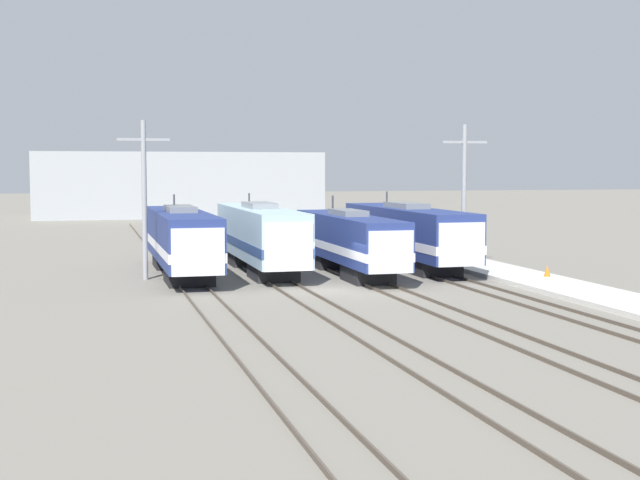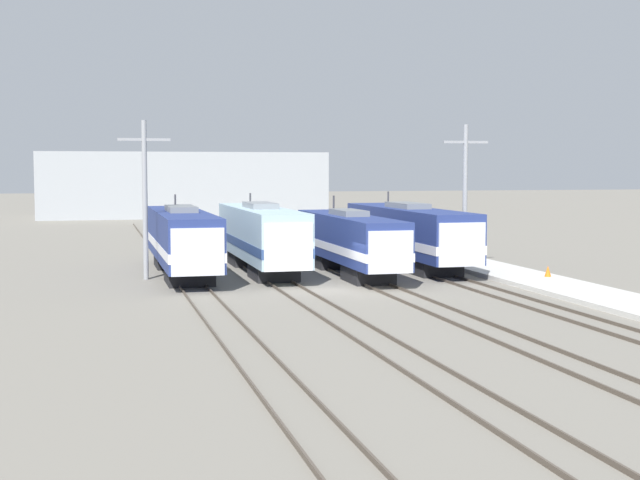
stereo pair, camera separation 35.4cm
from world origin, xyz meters
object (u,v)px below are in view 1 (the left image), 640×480
catenary_tower_right (464,193)px  traffic_cone (547,271)px  catenary_tower_left (144,195)px  locomotive_center_left (261,237)px  locomotive_far_left (181,240)px  locomotive_center_right (350,241)px  locomotive_far_right (409,234)px

catenary_tower_right → traffic_cone: (2.36, -6.62, -4.38)m
catenary_tower_right → catenary_tower_left: bearing=180.0°
traffic_cone → locomotive_center_left: bearing=151.3°
locomotive_far_left → catenary_tower_left: (-2.26, -1.36, 2.78)m
locomotive_center_right → catenary_tower_right: bearing=6.4°
locomotive_far_right → catenary_tower_right: 4.60m
locomotive_center_left → traffic_cone: bearing=-28.7°
locomotive_center_left → catenary_tower_right: (12.91, -1.76, 2.71)m
locomotive_center_left → traffic_cone: size_ratio=26.25×
locomotive_far_right → locomotive_center_left: bearing=-177.0°
locomotive_far_right → catenary_tower_left: 17.69m
locomotive_far_left → traffic_cone: (20.29, -7.98, -1.60)m
catenary_tower_left → locomotive_far_left: bearing=31.0°
locomotive_far_left → catenary_tower_right: bearing=-4.3°
locomotive_center_right → catenary_tower_left: catenary_tower_left is taller
traffic_cone → catenary_tower_left: bearing=163.6°
locomotive_center_right → traffic_cone: bearing=-29.2°
locomotive_center_right → catenary_tower_left: size_ratio=1.73×
locomotive_far_right → locomotive_center_right: bearing=-147.7°
locomotive_center_right → traffic_cone: size_ratio=25.25×
locomotive_far_left → traffic_cone: bearing=-21.5°
catenary_tower_right → locomotive_far_right: bearing=141.5°
locomotive_far_left → locomotive_far_right: 15.09m
locomotive_center_left → locomotive_far_right: bearing=3.0°
locomotive_center_right → locomotive_far_left: bearing=167.4°
locomotive_far_left → catenary_tower_right: size_ratio=1.90×
locomotive_far_left → locomotive_center_right: bearing=-12.6°
locomotive_far_left → locomotive_center_right: (10.04, -2.25, -0.12)m
locomotive_far_left → locomotive_far_right: locomotive_far_right is taller
locomotive_far_right → catenary_tower_left: size_ratio=1.96×
locomotive_far_left → locomotive_far_right: (15.06, 0.92, 0.01)m
locomotive_far_left → catenary_tower_left: bearing=-149.0°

